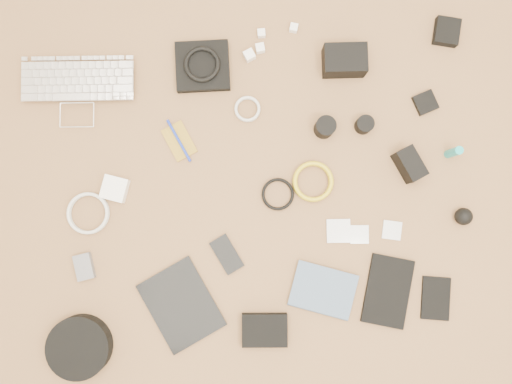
{
  "coord_description": "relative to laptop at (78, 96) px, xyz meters",
  "views": [
    {
      "loc": [
        -0.02,
        -0.1,
        1.66
      ],
      "look_at": [
        -0.01,
        -0.01,
        0.02
      ],
      "focal_mm": 35.0,
      "sensor_mm": 36.0,
      "label": 1
    }
  ],
  "objects": [
    {
      "name": "room_shell",
      "position": [
        0.56,
        -0.39,
        1.24
      ],
      "size": [
        4.04,
        4.04,
        2.58
      ],
      "color": "#8E6541",
      "rests_on": "ground"
    },
    {
      "name": "laptop",
      "position": [
        0.0,
        0.0,
        0.0
      ],
      "size": [
        0.4,
        0.3,
        0.03
      ],
      "primitive_type": "imported",
      "rotation": [
        0.0,
        0.0,
        -0.1
      ],
      "color": "silver",
      "rests_on": "ground"
    },
    {
      "name": "headphone_pouch",
      "position": [
        0.43,
        0.05,
        0.0
      ],
      "size": [
        0.19,
        0.18,
        0.03
      ],
      "primitive_type": "cube",
      "rotation": [
        0.0,
        0.0,
        -0.07
      ],
      "color": "black",
      "rests_on": "ground"
    },
    {
      "name": "headphones",
      "position": [
        0.43,
        0.05,
        0.02
      ],
      "size": [
        0.16,
        0.16,
        0.02
      ],
      "primitive_type": "torus",
      "rotation": [
        0.0,
        0.0,
        -0.43
      ],
      "color": "black",
      "rests_on": "headphone_pouch"
    },
    {
      "name": "charger_a",
      "position": [
        0.59,
        0.07,
        0.0
      ],
      "size": [
        0.04,
        0.04,
        0.03
      ],
      "primitive_type": "cube",
      "rotation": [
        0.0,
        0.0,
        0.37
      ],
      "color": "white",
      "rests_on": "ground"
    },
    {
      "name": "charger_b",
      "position": [
        0.64,
        0.14,
        -0.0
      ],
      "size": [
        0.03,
        0.03,
        0.02
      ],
      "primitive_type": "cube",
      "rotation": [
        0.0,
        0.0,
        -0.02
      ],
      "color": "white",
      "rests_on": "ground"
    },
    {
      "name": "charger_c",
      "position": [
        0.75,
        0.15,
        -0.0
      ],
      "size": [
        0.03,
        0.03,
        0.02
      ],
      "primitive_type": "cube",
      "rotation": [
        0.0,
        0.0,
        -0.33
      ],
      "color": "white",
      "rests_on": "ground"
    },
    {
      "name": "charger_d",
      "position": [
        0.62,
        0.09,
        -0.0
      ],
      "size": [
        0.03,
        0.03,
        0.03
      ],
      "primitive_type": "cube",
      "rotation": [
        0.0,
        0.0,
        0.07
      ],
      "color": "white",
      "rests_on": "ground"
    },
    {
      "name": "dslr_camera",
      "position": [
        0.9,
        0.01,
        0.03
      ],
      "size": [
        0.15,
        0.11,
        0.08
      ],
      "primitive_type": "cube",
      "rotation": [
        0.0,
        0.0,
        -0.09
      ],
      "color": "black",
      "rests_on": "ground"
    },
    {
      "name": "lens_pouch",
      "position": [
        1.26,
        0.07,
        0.0
      ],
      "size": [
        0.1,
        0.11,
        0.03
      ],
      "primitive_type": "cube",
      "rotation": [
        0.0,
        0.0,
        -0.28
      ],
      "color": "black",
      "rests_on": "ground"
    },
    {
      "name": "notebook_olive",
      "position": [
        0.32,
        -0.19,
        -0.01
      ],
      "size": [
        0.12,
        0.14,
        0.01
      ],
      "primitive_type": "cube",
      "rotation": [
        0.0,
        0.0,
        0.38
      ],
      "color": "olive",
      "rests_on": "ground"
    },
    {
      "name": "pen_blue",
      "position": [
        0.32,
        -0.19,
        -0.0
      ],
      "size": [
        0.07,
        0.15,
        0.01
      ],
      "primitive_type": "cylinder",
      "rotation": [
        1.57,
        0.0,
        0.39
      ],
      "color": "#142AAA",
      "rests_on": "notebook_olive"
    },
    {
      "name": "cable_white_a",
      "position": [
        0.56,
        -0.11,
        -0.01
      ],
      "size": [
        0.1,
        0.1,
        0.01
      ],
      "primitive_type": "torus",
      "rotation": [
        0.0,
        0.0,
        -0.21
      ],
      "color": "silver",
      "rests_on": "ground"
    },
    {
      "name": "lens_a",
      "position": [
        0.81,
        -0.21,
        0.02
      ],
      "size": [
        0.07,
        0.07,
        0.07
      ],
      "primitive_type": "cylinder",
      "rotation": [
        0.0,
        0.0,
        0.02
      ],
      "color": "black",
      "rests_on": "ground"
    },
    {
      "name": "lens_b",
      "position": [
        0.94,
        -0.21,
        0.01
      ],
      "size": [
        0.07,
        0.07,
        0.05
      ],
      "primitive_type": "cylinder",
      "rotation": [
        0.0,
        0.0,
        -0.16
      ],
      "color": "black",
      "rests_on": "ground"
    },
    {
      "name": "card_reader",
      "position": [
        1.16,
        -0.16,
        -0.01
      ],
      "size": [
        0.09,
        0.09,
        0.02
      ],
      "primitive_type": "cube",
      "rotation": [
        0.0,
        0.0,
        0.29
      ],
      "color": "black",
      "rests_on": "ground"
    },
    {
      "name": "power_brick",
      "position": [
        0.09,
        -0.33,
        0.0
      ],
      "size": [
        0.1,
        0.1,
        0.03
      ],
      "primitive_type": "cube",
      "rotation": [
        0.0,
        0.0,
        -0.37
      ],
      "color": "white",
      "rests_on": "ground"
    },
    {
      "name": "cable_white_b",
      "position": [
        -0.01,
        -0.4,
        -0.01
      ],
      "size": [
        0.15,
        0.15,
        0.01
      ],
      "primitive_type": "torus",
      "rotation": [
        0.0,
        0.0,
        0.1
      ],
      "color": "silver",
      "rests_on": "ground"
    },
    {
      "name": "cable_black",
      "position": [
        0.63,
        -0.41,
        -0.01
      ],
      "size": [
        0.14,
        0.14,
        0.01
      ],
      "primitive_type": "torus",
      "rotation": [
        0.0,
        0.0,
        0.37
      ],
      "color": "black",
      "rests_on": "ground"
    },
    {
      "name": "cable_yellow",
      "position": [
        0.75,
        -0.38,
        -0.01
      ],
      "size": [
        0.14,
        0.14,
        0.02
      ],
      "primitive_type": "torus",
      "rotation": [
        0.0,
        0.0,
        -0.01
      ],
      "color": "gold",
      "rests_on": "ground"
    },
    {
      "name": "flash",
      "position": [
        1.06,
        -0.36,
        0.03
      ],
      "size": [
        0.1,
        0.12,
        0.08
      ],
      "primitive_type": "cube",
      "rotation": [
        0.0,
        0.0,
        0.39
      ],
      "color": "black",
      "rests_on": "ground"
    },
    {
      "name": "lens_cleaner",
      "position": [
        1.21,
        -0.34,
        0.03
      ],
      "size": [
        0.03,
        0.03,
        0.1
      ],
      "primitive_type": "cylinder",
      "rotation": [
        0.0,
        0.0,
        0.05
      ],
      "color": "teal",
      "rests_on": "ground"
    },
    {
      "name": "battery_charger",
      "position": [
        -0.04,
        -0.57,
        -0.0
      ],
      "size": [
        0.07,
        0.09,
        0.02
      ],
      "primitive_type": "cube",
      "rotation": [
        0.0,
        0.0,
        0.13
      ],
      "color": "slate",
      "rests_on": "ground"
    },
    {
      "name": "tablet",
      "position": [
        0.27,
        -0.73,
        -0.01
      ],
      "size": [
        0.29,
        0.32,
        0.01
      ],
      "primitive_type": "cube",
      "rotation": [
        0.0,
        0.0,
        0.4
      ],
      "color": "black",
      "rests_on": "ground"
    },
    {
      "name": "phone",
      "position": [
        0.43,
        -0.59,
        -0.01
      ],
      "size": [
        0.11,
        0.14,
        0.01
      ],
      "primitive_type": "cube",
      "rotation": [
        0.0,
        0.0,
        0.42
      ],
      "color": "black",
      "rests_on": "ground"
    },
    {
      "name": "filter_case_left",
      "position": [
        0.81,
        -0.55,
        -0.01
      ],
      "size": [
        0.09,
        0.09,
        0.01
      ],
      "primitive_type": "cube",
      "rotation": [
        0.0,
        0.0,
        -0.1
      ],
      "color": "silver",
      "rests_on": "ground"
    },
    {
      "name": "filter_case_mid",
      "position": [
        0.88,
        -0.57,
        -0.01
      ],
      "size": [
        0.07,
        0.07,
        0.01
      ],
      "primitive_type": "cube",
      "rotation": [
        0.0,
        0.0,
        -0.11
      ],
      "color": "silver",
      "rests_on": "ground"
    },
    {
      "name": "filter_case_right",
      "position": [
        0.99,
        -0.57,
        -0.01
      ],
      "size": [
        0.07,
        0.07,
        0.01
      ],
      "primitive_type": "cube",
      "rotation": [
        0.0,
        0.0,
        -0.25
      ],
      "color": "silver",
      "rests_on": "ground"
    },
    {
      "name": "air_blower",
      "position": [
        1.22,
        -0.55,
        0.01
      ],
      "size": [
        0.06,
        0.06,
        0.06
      ],
      "primitive_type": "sphere",
      "rotation": [
        0.0,
        0.0,
        0.07
      ],
      "color": "black",
      "rests_on": "ground"
    },
    {
      "name": "headphone_case",
      "position": [
        -0.07,
        -0.82,
        0.01
      ],
      "size": [
        0.27,
        0.27,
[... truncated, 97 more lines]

